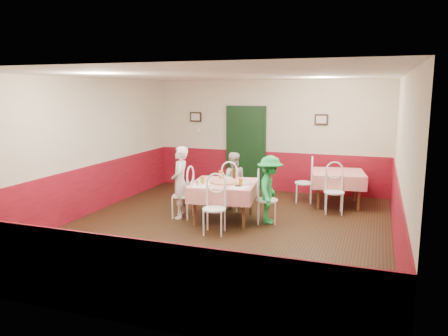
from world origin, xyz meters
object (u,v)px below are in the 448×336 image
(main_table, at_px, (224,202))
(glass_a, at_px, (202,181))
(chair_left, at_px, (183,196))
(chair_right, at_px, (267,200))
(chair_second_a, at_px, (304,183))
(glass_c, at_px, (221,174))
(second_table, at_px, (337,188))
(glass_b, at_px, (240,182))
(pizza, at_px, (224,182))
(diner_left, at_px, (180,182))
(diner_right, at_px, (270,190))
(chair_second_b, at_px, (334,192))
(beer_bottle, at_px, (234,173))
(diner_far, at_px, (233,181))
(chair_near, at_px, (214,209))
(chair_far, at_px, (232,189))
(wallet, at_px, (238,186))

(main_table, height_order, glass_a, glass_a)
(main_table, bearing_deg, chair_left, -172.31)
(chair_right, relative_size, chair_second_a, 1.00)
(glass_a, height_order, glass_c, glass_c)
(second_table, distance_m, chair_left, 3.53)
(glass_b, bearing_deg, chair_right, 35.06)
(chair_left, bearing_deg, pizza, 91.89)
(chair_right, bearing_deg, diner_left, 84.58)
(pizza, xyz_separation_m, diner_right, (0.88, 0.17, -0.12))
(chair_second_b, xyz_separation_m, pizza, (-1.99, -1.27, 0.33))
(beer_bottle, bearing_deg, pizza, -95.77)
(second_table, relative_size, beer_bottle, 4.67)
(main_table, relative_size, second_table, 1.09)
(glass_a, distance_m, diner_right, 1.31)
(diner_far, bearing_deg, glass_a, 61.38)
(chair_near, bearing_deg, chair_second_b, 38.69)
(diner_left, relative_size, diner_right, 1.10)
(chair_far, bearing_deg, second_table, -151.00)
(chair_left, relative_size, glass_c, 5.74)
(second_table, xyz_separation_m, wallet, (-1.64, -2.20, 0.40))
(glass_a, bearing_deg, chair_near, -50.82)
(chair_right, xyz_separation_m, wallet, (-0.48, -0.34, 0.32))
(second_table, distance_m, chair_second_a, 0.75)
(chair_right, distance_m, diner_left, 1.77)
(chair_right, distance_m, chair_far, 1.20)
(glass_b, bearing_deg, main_table, 153.86)
(pizza, height_order, glass_a, glass_a)
(pizza, xyz_separation_m, beer_bottle, (0.05, 0.48, 0.10))
(chair_left, height_order, chair_right, same)
(glass_a, xyz_separation_m, diner_right, (1.23, 0.40, -0.17))
(chair_second_a, bearing_deg, chair_far, -59.82)
(chair_second_a, xyz_separation_m, glass_b, (-0.85, -2.17, 0.38))
(second_table, xyz_separation_m, glass_c, (-2.21, -1.58, 0.46))
(second_table, bearing_deg, wallet, -126.74)
(glass_c, xyz_separation_m, diner_far, (0.09, 0.50, -0.22))
(chair_right, xyz_separation_m, diner_left, (-1.73, -0.23, 0.27))
(glass_a, xyz_separation_m, diner_far, (0.22, 1.17, -0.21))
(chair_left, xyz_separation_m, chair_near, (0.96, -0.73, 0.00))
(second_table, bearing_deg, diner_left, -144.15)
(diner_right, bearing_deg, glass_b, 115.27)
(second_table, relative_size, glass_a, 8.12)
(main_table, relative_size, diner_left, 0.84)
(pizza, bearing_deg, chair_second_a, 58.48)
(diner_left, bearing_deg, wallet, 66.84)
(chair_second_a, height_order, diner_far, diner_far)
(chair_left, xyz_separation_m, glass_a, (0.50, -0.17, 0.38))
(second_table, xyz_separation_m, diner_right, (-1.11, -1.85, 0.28))
(chair_right, distance_m, diner_far, 1.25)
(diner_left, bearing_deg, diner_far, 124.47)
(main_table, xyz_separation_m, glass_a, (-0.34, -0.28, 0.45))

